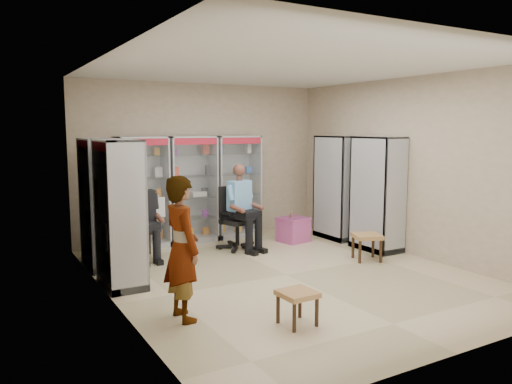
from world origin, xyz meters
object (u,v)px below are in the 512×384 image
cabinet_right_near (377,194)px  office_chair (237,218)px  cabinet_left_near (120,214)px  seated_shopkeeper (239,210)px  cabinet_back_left (142,193)px  woven_stool_b (297,308)px  cabinet_back_right (236,186)px  woven_stool_a (367,247)px  cabinet_left_far (101,203)px  cabinet_back_mid (192,189)px  cabinet_right_far (337,187)px  wooden_chair (142,230)px  standing_man (182,248)px  pink_trunk (293,230)px

cabinet_right_near → office_chair: (-2.11, 1.28, -0.44)m
cabinet_left_near → seated_shopkeeper: cabinet_left_near is taller
cabinet_back_left → woven_stool_b: size_ratio=5.28×
cabinet_back_right → cabinet_left_near: same height
seated_shopkeeper → woven_stool_a: seated_shopkeeper is taller
seated_shopkeeper → cabinet_left_far: bearing=163.8°
cabinet_back_mid → cabinet_left_far: size_ratio=1.00×
cabinet_back_left → woven_stool_a: size_ratio=4.61×
cabinet_back_left → seated_shopkeeper: bearing=-35.0°
cabinet_right_far → wooden_chair: cabinet_right_far is taller
cabinet_back_right → standing_man: size_ratio=1.22×
seated_shopkeeper → cabinet_left_near: bearing=-170.9°
cabinet_back_mid → cabinet_left_far: (-1.88, -0.93, 0.00)m
cabinet_right_far → cabinet_left_far: same height
cabinet_back_right → woven_stool_b: size_ratio=5.28×
woven_stool_b → cabinet_back_mid: bearing=82.5°
cabinet_back_mid → cabinet_left_far: 2.10m
cabinet_right_far → wooden_chair: size_ratio=2.13×
cabinet_back_left → woven_stool_a: 4.03m
office_chair → woven_stool_a: office_chair is taller
cabinet_back_mid → cabinet_left_near: bearing=-132.8°
cabinet_left_far → cabinet_left_near: bearing=-0.0°
cabinet_right_near → cabinet_back_left: bearing=57.7°
pink_trunk → woven_stool_a: size_ratio=1.12×
wooden_chair → standing_man: 2.90m
cabinet_right_far → office_chair: 2.16m
cabinet_left_far → woven_stool_a: cabinet_left_far is taller
cabinet_back_mid → cabinet_right_far: bearing=-23.7°
wooden_chair → pink_trunk: bearing=-5.0°
cabinet_back_left → wooden_chair: bearing=-108.9°
cabinet_back_left → cabinet_back_mid: (0.95, 0.00, 0.00)m
cabinet_right_near → seated_shopkeeper: bearing=59.7°
cabinet_back_right → wooden_chair: cabinet_back_right is taller
wooden_chair → office_chair: bearing=-7.4°
cabinet_back_left → cabinet_right_far: bearing=-17.8°
seated_shopkeeper → cabinet_back_left: bearing=130.5°
cabinet_back_right → woven_stool_a: size_ratio=4.61×
cabinet_right_far → cabinet_left_near: (-4.46, -0.90, 0.00)m
cabinet_left_near → pink_trunk: cabinet_left_near is taller
cabinet_back_right → woven_stool_b: cabinet_back_right is taller
cabinet_back_right → cabinet_left_near: size_ratio=1.00×
cabinet_back_mid → seated_shopkeeper: (0.47, -1.00, -0.29)m
seated_shopkeeper → office_chair: bearing=75.5°
office_chair → woven_stool_b: size_ratio=2.96×
cabinet_back_right → office_chair: cabinet_back_right is taller
cabinet_left_near → pink_trunk: 3.77m
cabinet_right_near → standing_man: (-4.18, -1.35, -0.18)m
cabinet_back_mid → standing_man: (-1.60, -3.58, -0.18)m
cabinet_left_near → cabinet_back_right: bearing=125.7°
wooden_chair → pink_trunk: (2.85, -0.25, -0.24)m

